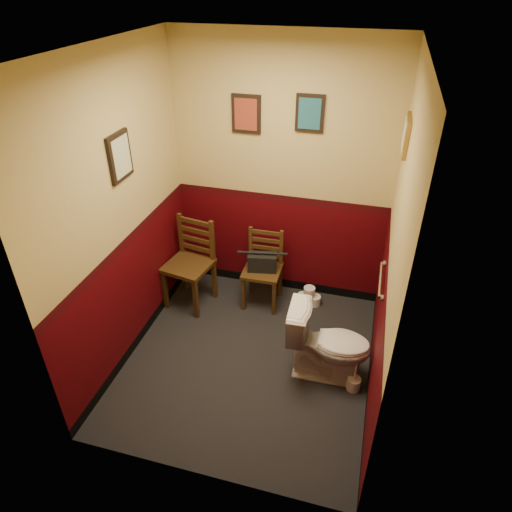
# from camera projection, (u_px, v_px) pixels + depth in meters

# --- Properties ---
(floor) EXTENTS (2.20, 2.40, 0.00)m
(floor) POSITION_uv_depth(u_px,v_px,m) (249.00, 359.00, 4.30)
(floor) COLOR black
(floor) RESTS_ON ground
(ceiling) EXTENTS (2.20, 2.40, 0.00)m
(ceiling) POSITION_uv_depth(u_px,v_px,m) (245.00, 48.00, 2.84)
(ceiling) COLOR silver
(ceiling) RESTS_ON ground
(wall_back) EXTENTS (2.20, 0.00, 2.70)m
(wall_back) POSITION_uv_depth(u_px,v_px,m) (281.00, 177.00, 4.54)
(wall_back) COLOR #3F0409
(wall_back) RESTS_ON ground
(wall_front) EXTENTS (2.20, 0.00, 2.70)m
(wall_front) POSITION_uv_depth(u_px,v_px,m) (189.00, 337.00, 2.60)
(wall_front) COLOR #3F0409
(wall_front) RESTS_ON ground
(wall_left) EXTENTS (0.00, 2.40, 2.70)m
(wall_left) POSITION_uv_depth(u_px,v_px,m) (121.00, 218.00, 3.81)
(wall_left) COLOR #3F0409
(wall_left) RESTS_ON ground
(wall_right) EXTENTS (0.00, 2.40, 2.70)m
(wall_right) POSITION_uv_depth(u_px,v_px,m) (392.00, 255.00, 3.32)
(wall_right) COLOR #3F0409
(wall_right) RESTS_ON ground
(grab_bar) EXTENTS (0.05, 0.56, 0.06)m
(grab_bar) POSITION_uv_depth(u_px,v_px,m) (381.00, 280.00, 3.75)
(grab_bar) COLOR silver
(grab_bar) RESTS_ON wall_right
(framed_print_back_a) EXTENTS (0.28, 0.04, 0.36)m
(framed_print_back_a) POSITION_uv_depth(u_px,v_px,m) (246.00, 114.00, 4.28)
(framed_print_back_a) COLOR black
(framed_print_back_a) RESTS_ON wall_back
(framed_print_back_b) EXTENTS (0.26, 0.04, 0.34)m
(framed_print_back_b) POSITION_uv_depth(u_px,v_px,m) (310.00, 113.00, 4.12)
(framed_print_back_b) COLOR black
(framed_print_back_b) RESTS_ON wall_back
(framed_print_left) EXTENTS (0.04, 0.30, 0.38)m
(framed_print_left) POSITION_uv_depth(u_px,v_px,m) (120.00, 157.00, 3.62)
(framed_print_left) COLOR black
(framed_print_left) RESTS_ON wall_left
(framed_print_right) EXTENTS (0.04, 0.34, 0.28)m
(framed_print_right) POSITION_uv_depth(u_px,v_px,m) (406.00, 135.00, 3.44)
(framed_print_right) COLOR olive
(framed_print_right) RESTS_ON wall_right
(toilet) EXTENTS (0.74, 0.43, 0.72)m
(toilet) POSITION_uv_depth(u_px,v_px,m) (329.00, 344.00, 3.96)
(toilet) COLOR white
(toilet) RESTS_ON floor
(toilet_brush) EXTENTS (0.12, 0.12, 0.43)m
(toilet_brush) POSITION_uv_depth(u_px,v_px,m) (354.00, 383.00, 3.96)
(toilet_brush) COLOR silver
(toilet_brush) RESTS_ON floor
(chair_left) EXTENTS (0.52, 0.52, 0.95)m
(chair_left) POSITION_uv_depth(u_px,v_px,m) (190.00, 264.00, 4.80)
(chair_left) COLOR #3F2A13
(chair_left) RESTS_ON floor
(chair_right) EXTENTS (0.40, 0.40, 0.83)m
(chair_right) POSITION_uv_depth(u_px,v_px,m) (263.00, 269.00, 4.83)
(chair_right) COLOR #3F2A13
(chair_right) RESTS_ON floor
(handbag) EXTENTS (0.32, 0.20, 0.22)m
(handbag) POSITION_uv_depth(u_px,v_px,m) (262.00, 262.00, 4.74)
(handbag) COLOR black
(handbag) RESTS_ON chair_right
(tp_stack) EXTENTS (0.26, 0.13, 0.22)m
(tp_stack) POSITION_uv_depth(u_px,v_px,m) (309.00, 297.00, 4.94)
(tp_stack) COLOR silver
(tp_stack) RESTS_ON floor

